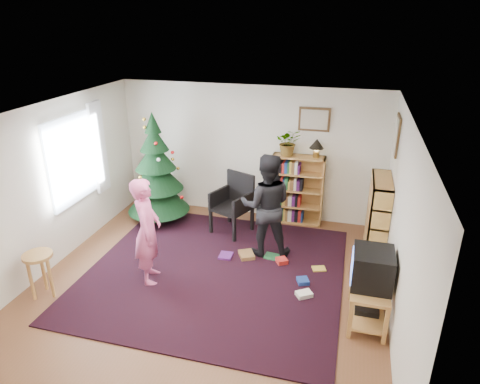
% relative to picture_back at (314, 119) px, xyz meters
% --- Properties ---
extents(floor, '(5.00, 5.00, 0.00)m').
position_rel_picture_back_xyz_m(floor, '(-1.15, -2.48, -1.95)').
color(floor, brown).
rests_on(floor, ground).
extents(ceiling, '(5.00, 5.00, 0.00)m').
position_rel_picture_back_xyz_m(ceiling, '(-1.15, -2.48, 0.55)').
color(ceiling, white).
rests_on(ceiling, wall_back).
extents(wall_back, '(5.00, 0.02, 2.50)m').
position_rel_picture_back_xyz_m(wall_back, '(-1.15, 0.02, -0.70)').
color(wall_back, silver).
rests_on(wall_back, floor).
extents(wall_front, '(5.00, 0.02, 2.50)m').
position_rel_picture_back_xyz_m(wall_front, '(-1.15, -4.97, -0.70)').
color(wall_front, silver).
rests_on(wall_front, floor).
extents(wall_left, '(0.02, 5.00, 2.50)m').
position_rel_picture_back_xyz_m(wall_left, '(-3.65, -2.48, -0.70)').
color(wall_left, silver).
rests_on(wall_left, floor).
extents(wall_right, '(0.02, 5.00, 2.50)m').
position_rel_picture_back_xyz_m(wall_right, '(1.35, -2.48, -0.70)').
color(wall_right, silver).
rests_on(wall_right, floor).
extents(rug, '(3.80, 3.60, 0.02)m').
position_rel_picture_back_xyz_m(rug, '(-1.15, -2.17, -1.94)').
color(rug, black).
rests_on(rug, floor).
extents(window_pane, '(0.04, 1.20, 1.40)m').
position_rel_picture_back_xyz_m(window_pane, '(-3.62, -1.88, -0.45)').
color(window_pane, silver).
rests_on(window_pane, wall_left).
extents(curtain, '(0.06, 0.35, 1.60)m').
position_rel_picture_back_xyz_m(curtain, '(-3.58, -1.18, -0.45)').
color(curtain, white).
rests_on(curtain, wall_left).
extents(picture_back, '(0.55, 0.03, 0.42)m').
position_rel_picture_back_xyz_m(picture_back, '(0.00, 0.00, 0.00)').
color(picture_back, '#4C3319').
rests_on(picture_back, wall_back).
extents(picture_right, '(0.03, 0.50, 0.60)m').
position_rel_picture_back_xyz_m(picture_right, '(1.33, -0.73, 0.00)').
color(picture_right, '#4C3319').
rests_on(picture_right, wall_right).
extents(christmas_tree, '(1.15, 1.15, 2.09)m').
position_rel_picture_back_xyz_m(christmas_tree, '(-2.73, -0.75, -1.08)').
color(christmas_tree, '#3F2816').
rests_on(christmas_tree, rug).
extents(bookshelf_back, '(0.95, 0.30, 1.30)m').
position_rel_picture_back_xyz_m(bookshelf_back, '(-0.22, -0.14, -1.29)').
color(bookshelf_back, gold).
rests_on(bookshelf_back, floor).
extents(bookshelf_right, '(0.30, 0.95, 1.30)m').
position_rel_picture_back_xyz_m(bookshelf_right, '(1.19, -0.94, -1.29)').
color(bookshelf_right, gold).
rests_on(bookshelf_right, floor).
extents(tv_stand, '(0.47, 0.84, 0.55)m').
position_rel_picture_back_xyz_m(tv_stand, '(1.07, -2.72, -1.63)').
color(tv_stand, gold).
rests_on(tv_stand, floor).
extents(crt_tv, '(0.49, 0.53, 0.46)m').
position_rel_picture_back_xyz_m(crt_tv, '(1.07, -2.72, -1.17)').
color(crt_tv, black).
rests_on(crt_tv, tv_stand).
extents(armchair, '(0.76, 0.78, 1.07)m').
position_rel_picture_back_xyz_m(armchair, '(-1.27, -0.75, -1.37)').
color(armchair, black).
rests_on(armchair, rug).
extents(stool, '(0.40, 0.40, 0.66)m').
position_rel_picture_back_xyz_m(stool, '(-3.29, -3.35, -1.44)').
color(stool, gold).
rests_on(stool, floor).
extents(person_standing, '(0.55, 0.68, 1.61)m').
position_rel_picture_back_xyz_m(person_standing, '(-2.01, -2.60, -1.15)').
color(person_standing, '#D55589').
rests_on(person_standing, rug).
extents(person_by_chair, '(0.94, 0.79, 1.71)m').
position_rel_picture_back_xyz_m(person_by_chair, '(-0.54, -1.41, -1.10)').
color(person_by_chair, black).
rests_on(person_by_chair, rug).
extents(potted_plant, '(0.52, 0.48, 0.49)m').
position_rel_picture_back_xyz_m(potted_plant, '(-0.42, -0.14, -0.41)').
color(potted_plant, gray).
rests_on(potted_plant, bookshelf_back).
extents(table_lamp, '(0.26, 0.26, 0.34)m').
position_rel_picture_back_xyz_m(table_lamp, '(0.08, -0.14, -0.42)').
color(table_lamp, '#A57F33').
rests_on(table_lamp, bookshelf_back).
extents(floor_clutter, '(1.69, 1.10, 0.08)m').
position_rel_picture_back_xyz_m(floor_clutter, '(-0.25, -1.85, -1.91)').
color(floor_clutter, '#A51E19').
rests_on(floor_clutter, rug).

